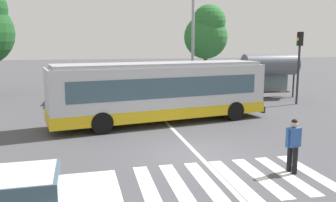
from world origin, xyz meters
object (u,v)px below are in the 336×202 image
city_transit_bus (161,92)px  parked_car_blue (114,89)px  twin_arm_street_lamp (193,19)px  background_tree_right (207,32)px  parked_car_white (182,87)px  parked_car_black (146,88)px  pedestrian_crossing_street (293,143)px  foreground_sedan (10,201)px  bus_stop_shelter (270,65)px  parked_car_champagne (71,91)px  traffic_light_far_corner (299,56)px

city_transit_bus → parked_car_blue: size_ratio=2.53×
twin_arm_street_lamp → background_tree_right: (3.61, 7.76, -0.63)m
parked_car_white → parked_car_black: bearing=176.7°
pedestrian_crossing_street → foreground_sedan: bearing=-165.7°
parked_car_black → bus_stop_shelter: 9.22m
foreground_sedan → parked_car_champagne: same height
traffic_light_far_corner → twin_arm_street_lamp: (-6.55, 2.36, 2.43)m
pedestrian_crossing_street → background_tree_right: 22.18m
parked_car_black → twin_arm_street_lamp: twin_arm_street_lamp is taller
parked_car_champagne → parked_car_white: (8.04, 0.44, 0.00)m
parked_car_blue → twin_arm_street_lamp: 7.43m
traffic_light_far_corner → foreground_sedan: bearing=-138.8°
twin_arm_street_lamp → background_tree_right: 8.58m
pedestrian_crossing_street → traffic_light_far_corner: bearing=57.0°
parked_car_black → background_tree_right: background_tree_right is taller
parked_car_black → background_tree_right: 9.36m
parked_car_black → twin_arm_street_lamp: bearing=-40.8°
parked_car_champagne → parked_car_white: bearing=3.2°
parked_car_white → traffic_light_far_corner: size_ratio=0.95×
parked_car_champagne → parked_car_black: 5.37m
foreground_sedan → parked_car_champagne: 17.46m
parked_car_champagne → bus_stop_shelter: (14.18, -1.40, 1.65)m
background_tree_right → parked_car_champagne: bearing=-153.3°
parked_car_blue → parked_car_black: (2.43, 0.43, 0.00)m
city_transit_bus → pedestrian_crossing_street: city_transit_bus is taller
foreground_sedan → parked_car_white: 19.80m
twin_arm_street_lamp → pedestrian_crossing_street: bearing=-93.1°
parked_car_champagne → background_tree_right: bearing=26.7°
parked_car_black → background_tree_right: (6.43, 5.33, 4.23)m
parked_car_white → city_transit_bus: bearing=-112.2°
foreground_sedan → traffic_light_far_corner: traffic_light_far_corner is taller
twin_arm_street_lamp → parked_car_champagne: bearing=167.3°
foreground_sedan → parked_car_black: (5.76, 18.05, 0.00)m
parked_car_champagne → parked_car_black: size_ratio=1.00×
pedestrian_crossing_street → twin_arm_street_lamp: bearing=86.9°
parked_car_blue → parked_car_white: same height
traffic_light_far_corner → parked_car_champagne: bearing=164.1°
parked_car_champagne → parked_car_blue: same height
pedestrian_crossing_street → bus_stop_shelter: 15.66m
pedestrian_crossing_street → twin_arm_street_lamp: size_ratio=0.19×
city_transit_bus → foreground_sedan: size_ratio=2.53×
parked_car_champagne → parked_car_blue: bearing=3.3°
parked_car_white → twin_arm_street_lamp: (0.11, -2.28, 4.86)m
foreground_sedan → parked_car_white: (8.47, 17.90, 0.00)m
parked_car_champagne → parked_car_black: (5.34, 0.60, 0.00)m
parked_car_black → parked_car_white: (2.71, -0.15, 0.00)m
background_tree_right → twin_arm_street_lamp: bearing=-114.9°
traffic_light_far_corner → twin_arm_street_lamp: 7.38m
parked_car_black → bus_stop_shelter: size_ratio=1.10×
foreground_sedan → background_tree_right: size_ratio=0.61×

